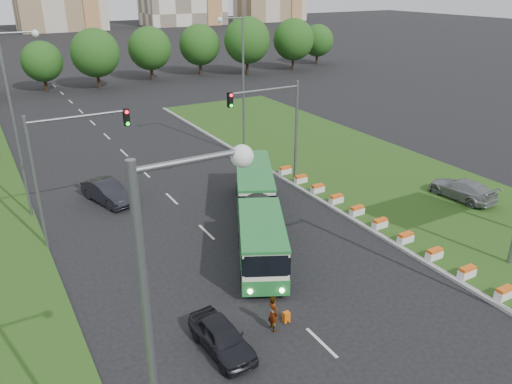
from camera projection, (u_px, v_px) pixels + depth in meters
ground at (300, 263)px, 28.08m from camera, size 360.00×360.00×0.00m
grass_median at (376, 175)px, 40.40m from camera, size 14.00×60.00×0.15m
median_kerb at (306, 192)px, 37.19m from camera, size 0.30×60.00×0.18m
lane_markings at (138, 166)px, 42.61m from camera, size 0.20×100.00×0.01m
flower_planters at (368, 217)px, 32.50m from camera, size 1.10×20.30×0.60m
traffic_mast_median at (278, 119)px, 36.13m from camera, size 5.76×0.32×8.00m
traffic_mast_left at (63, 158)px, 28.35m from camera, size 5.76×0.32×8.00m
street_lamps at (177, 125)px, 32.29m from camera, size 36.00×60.00×12.00m
tree_line at (147, 53)px, 74.66m from camera, size 120.00×8.00×9.00m
articulated_bus at (252, 210)px, 30.92m from camera, size 2.36×15.17×2.50m
car_left_near at (222, 337)px, 21.25m from camera, size 1.82×4.03×1.34m
car_left_far at (108, 192)px, 35.43m from camera, size 2.95×5.02×1.56m
car_median at (462, 189)px, 35.70m from camera, size 2.35×5.05×1.43m
pedestrian at (273, 313)px, 22.42m from camera, size 0.47×0.68×1.80m
shopping_trolley at (286, 317)px, 23.18m from camera, size 0.30×0.32×0.51m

